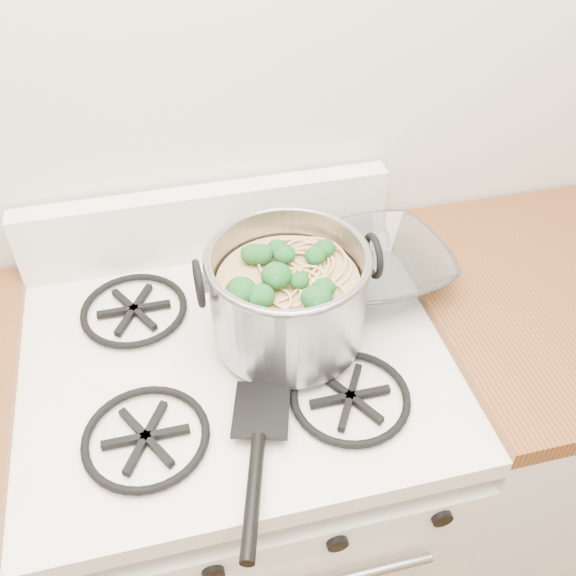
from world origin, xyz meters
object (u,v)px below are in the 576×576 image
(gas_range, at_px, (247,491))
(spatula, at_px, (261,407))
(stock_pot, at_px, (288,297))
(glass_bowl, at_px, (378,273))

(gas_range, bearing_deg, spatula, -83.42)
(gas_range, height_order, stock_pot, stock_pot)
(gas_range, xyz_separation_m, glass_bowl, (0.31, 0.12, 0.50))
(stock_pot, distance_m, glass_bowl, 0.25)
(gas_range, height_order, spatula, spatula)
(gas_range, relative_size, spatula, 2.98)
(stock_pot, xyz_separation_m, glass_bowl, (0.21, 0.10, -0.07))
(spatula, bearing_deg, glass_bowl, 58.54)
(stock_pot, relative_size, spatula, 1.01)
(stock_pot, xyz_separation_m, spatula, (-0.08, -0.16, -0.08))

